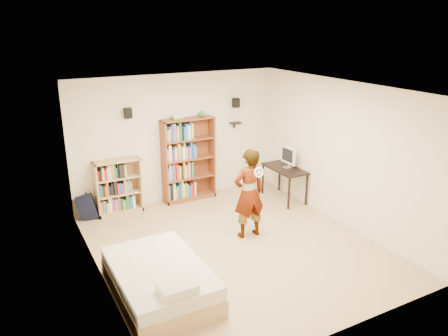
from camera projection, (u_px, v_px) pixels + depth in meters
The scene contains 14 objects.
ground at pixel (236, 246), 7.52m from camera, with size 4.50×5.00×0.01m, color tan.
room_shell at pixel (237, 148), 6.96m from camera, with size 4.52×5.02×2.71m.
crown_molding at pixel (237, 91), 6.67m from camera, with size 4.50×5.00×0.06m.
speaker_left at pixel (128, 113), 8.42m from camera, with size 0.14×0.12×0.20m, color black.
speaker_right at pixel (236, 103), 9.49m from camera, with size 0.14×0.12×0.20m, color black.
wall_shelf at pixel (236, 123), 9.64m from camera, with size 0.25×0.16×0.03m, color black.
tall_bookshelf at pixel (189, 160), 9.26m from camera, with size 1.13×0.33×1.79m, color brown, non-canonical shape.
low_bookshelf at pixel (118, 187), 8.68m from camera, with size 0.89×0.33×1.11m, color tan, non-canonical shape.
computer_desk at pixel (284, 183), 9.42m from camera, with size 0.53×1.06×0.72m, color black, non-canonical shape.
imac at pixel (287, 157), 9.24m from camera, with size 0.09×0.45×0.45m, color silver, non-canonical shape.
daybed at pixel (159, 276), 6.15m from camera, with size 1.21×1.87×0.55m, color beige, non-canonical shape.
person at pixel (249, 194), 7.65m from camera, with size 0.59×0.39×1.63m, color black.
wii_wheel at pixel (259, 172), 7.24m from camera, with size 0.18×0.18×0.03m, color silver.
navy_bag at pixel (87, 207), 8.49m from camera, with size 0.37×0.24×0.50m, color black, non-canonical shape.
Camera 1 is at (-3.33, -5.81, 3.69)m, focal length 35.00 mm.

